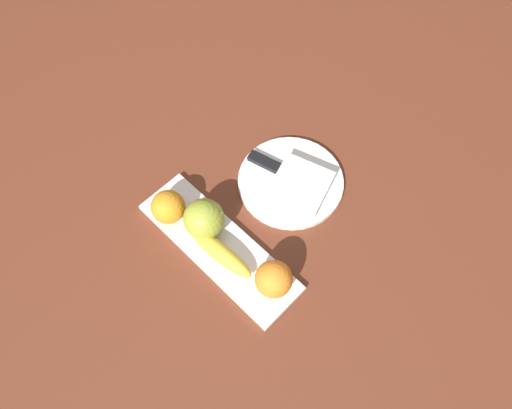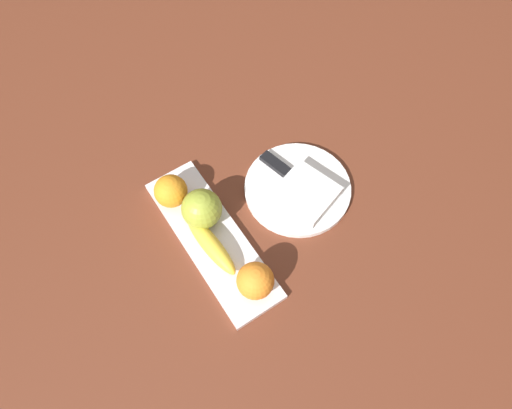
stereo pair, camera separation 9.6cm
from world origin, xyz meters
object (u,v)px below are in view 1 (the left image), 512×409
Objects in this scene: folded_napkin at (301,185)px; banana at (219,253)px; orange_near_apple at (274,279)px; knife at (274,167)px; apple at (204,219)px; orange_near_banana at (168,207)px; fruit_tray at (219,246)px; dinner_plate at (291,182)px.

banana is at bearing -92.15° from folded_napkin.
knife is at bearing 133.12° from orange_near_apple.
knife is at bearing 90.11° from apple.
apple is at bearing -24.61° from banana.
orange_near_banana is at bearing -121.57° from knife.
fruit_tray is 0.14m from orange_near_apple.
apple reaches higher than banana.
orange_near_apple is at bearing 8.47° from orange_near_banana.
banana is 0.14m from orange_near_banana.
knife is at bearing -176.05° from dinner_plate.
knife is at bearing 72.48° from orange_near_banana.
banana is 0.23m from folded_napkin.
banana is at bearing 2.64° from orange_near_banana.
folded_napkin is (0.01, 0.23, -0.00)m from banana.
banana is (0.02, -0.02, 0.02)m from fruit_tray.
apple is 0.73× the size of folded_napkin.
fruit_tray and dinner_plate have the same top height.
fruit_tray is 5.17× the size of orange_near_apple.
orange_near_apple reaches higher than knife.
fruit_tray is 0.21m from dinner_plate.
apple reaches higher than orange_near_apple.
knife is at bearing -78.14° from banana.
orange_near_apple reaches higher than dinner_plate.
orange_near_apple is 0.31× the size of dinner_plate.
folded_napkin reaches higher than dinner_plate.
orange_near_apple is 0.24m from dinner_plate.
orange_near_apple is 0.39× the size of knife.
knife is at bearing -177.54° from folded_napkin.
apple reaches higher than dinner_plate.
knife is (-0.18, 0.19, -0.03)m from orange_near_apple.
apple is at bearing 22.55° from orange_near_banana.
fruit_tray is at bearing -91.50° from knife.
orange_near_apple is 1.03× the size of orange_near_banana.
orange_near_apple is at bearing 2.34° from apple.
banana is 0.23m from dinner_plate.
orange_near_banana is (-0.14, -0.01, 0.02)m from banana.
banana is 0.23m from knife.
knife is (-0.07, -0.00, -0.01)m from folded_napkin.
apple reaches higher than orange_near_banana.
banana is at bearing -85.05° from dinner_plate.
knife is (0.07, 0.23, -0.03)m from orange_near_banana.
orange_near_banana is 0.28m from folded_napkin.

